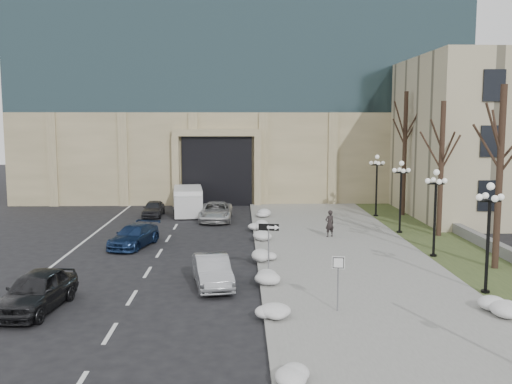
% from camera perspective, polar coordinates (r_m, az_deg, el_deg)
% --- Properties ---
extents(ground, '(160.00, 160.00, 0.00)m').
position_cam_1_polar(ground, '(18.57, 4.91, -15.94)').
color(ground, black).
rests_on(ground, ground).
extents(sidewalk, '(9.00, 40.00, 0.12)m').
position_cam_1_polar(sidewalk, '(32.28, 8.30, -5.87)').
color(sidewalk, gray).
rests_on(sidewalk, ground).
extents(curb, '(0.30, 40.00, 0.14)m').
position_cam_1_polar(curb, '(31.82, 0.25, -5.97)').
color(curb, gray).
rests_on(curb, ground).
extents(grass_strip, '(4.00, 40.00, 0.10)m').
position_cam_1_polar(grass_strip, '(34.00, 19.21, -5.55)').
color(grass_strip, '#394924').
rests_on(grass_strip, ground).
extents(stone_wall, '(0.50, 30.00, 0.70)m').
position_cam_1_polar(stone_wall, '(36.49, 21.06, -4.30)').
color(stone_wall, slate).
rests_on(stone_wall, ground).
extents(office_tower, '(40.00, 24.70, 36.00)m').
position_cam_1_polar(office_tower, '(61.60, -1.65, 17.60)').
color(office_tower, tan).
rests_on(office_tower, ground).
extents(car_a, '(2.37, 4.72, 1.54)m').
position_cam_1_polar(car_a, '(23.81, -21.12, -9.21)').
color(car_a, black).
rests_on(car_a, ground).
extents(car_b, '(2.14, 4.36, 1.37)m').
position_cam_1_polar(car_b, '(25.46, -4.40, -7.89)').
color(car_b, '#A0A3A7').
rests_on(car_b, ground).
extents(car_c, '(2.84, 4.68, 1.27)m').
position_cam_1_polar(car_c, '(33.95, -12.10, -4.32)').
color(car_c, navy).
rests_on(car_c, ground).
extents(car_d, '(2.39, 5.00, 1.38)m').
position_cam_1_polar(car_d, '(41.84, -4.03, -1.96)').
color(car_d, beige).
rests_on(car_d, ground).
extents(car_e, '(1.45, 3.59, 1.22)m').
position_cam_1_polar(car_e, '(44.41, -10.21, -1.63)').
color(car_e, '#2D2D32').
rests_on(car_e, ground).
extents(pedestrian, '(0.72, 0.61, 1.67)m').
position_cam_1_polar(pedestrian, '(35.70, 7.38, -3.14)').
color(pedestrian, black).
rests_on(pedestrian, sidewalk).
extents(box_truck, '(2.77, 6.43, 1.98)m').
position_cam_1_polar(box_truck, '(45.29, -6.80, -0.95)').
color(box_truck, silver).
rests_on(box_truck, ground).
extents(one_way_sign, '(0.98, 0.35, 2.62)m').
position_cam_1_polar(one_way_sign, '(26.00, 1.62, -4.21)').
color(one_way_sign, slate).
rests_on(one_way_sign, ground).
extents(keep_sign, '(0.48, 0.12, 2.23)m').
position_cam_1_polar(keep_sign, '(21.81, 8.22, -7.91)').
color(keep_sign, slate).
rests_on(keep_sign, ground).
extents(snow_clump_a, '(1.10, 1.60, 0.36)m').
position_cam_1_polar(snow_clump_a, '(16.45, 4.21, -17.96)').
color(snow_clump_a, silver).
rests_on(snow_clump_a, sidewalk).
extents(snow_clump_b, '(1.10, 1.60, 0.36)m').
position_cam_1_polar(snow_clump_b, '(20.89, 1.81, -12.37)').
color(snow_clump_b, silver).
rests_on(snow_clump_b, sidewalk).
extents(snow_clump_c, '(1.10, 1.60, 0.36)m').
position_cam_1_polar(snow_clump_c, '(25.56, 1.21, -8.71)').
color(snow_clump_c, silver).
rests_on(snow_clump_c, sidewalk).
extents(snow_clump_d, '(1.10, 1.60, 0.36)m').
position_cam_1_polar(snow_clump_d, '(29.84, 1.05, -6.40)').
color(snow_clump_d, silver).
rests_on(snow_clump_d, sidewalk).
extents(snow_clump_e, '(1.10, 1.60, 0.36)m').
position_cam_1_polar(snow_clump_e, '(34.28, 1.16, -4.62)').
color(snow_clump_e, silver).
rests_on(snow_clump_e, sidewalk).
extents(snow_clump_f, '(1.10, 1.60, 0.36)m').
position_cam_1_polar(snow_clump_f, '(37.97, 0.14, -3.47)').
color(snow_clump_f, silver).
rests_on(snow_clump_f, sidewalk).
extents(snow_clump_g, '(1.10, 1.60, 0.36)m').
position_cam_1_polar(snow_clump_g, '(42.59, 0.60, -2.31)').
color(snow_clump_g, silver).
rests_on(snow_clump_g, sidewalk).
extents(snow_clump_h, '(1.10, 1.60, 0.36)m').
position_cam_1_polar(snow_clump_h, '(23.78, 23.45, -10.53)').
color(snow_clump_h, silver).
rests_on(snow_clump_h, sidewalk).
extents(lamppost_a, '(1.18, 1.18, 4.76)m').
position_cam_1_polar(lamppost_a, '(25.53, 22.26, -2.88)').
color(lamppost_a, black).
rests_on(lamppost_a, ground).
extents(lamppost_b, '(1.18, 1.18, 4.76)m').
position_cam_1_polar(lamppost_b, '(31.51, 17.50, -0.87)').
color(lamppost_b, black).
rests_on(lamppost_b, ground).
extents(lamppost_c, '(1.18, 1.18, 4.76)m').
position_cam_1_polar(lamppost_c, '(37.66, 14.29, 0.49)').
color(lamppost_c, black).
rests_on(lamppost_c, ground).
extents(lamppost_d, '(1.18, 1.18, 4.76)m').
position_cam_1_polar(lamppost_d, '(43.91, 11.98, 1.47)').
color(lamppost_d, black).
rests_on(lamppost_d, ground).
extents(tree_near, '(3.20, 3.20, 9.00)m').
position_cam_1_polar(tree_near, '(29.77, 23.29, 3.76)').
color(tree_near, black).
rests_on(tree_near, ground).
extents(tree_mid, '(3.20, 3.20, 8.50)m').
position_cam_1_polar(tree_mid, '(37.19, 18.09, 4.04)').
color(tree_mid, black).
rests_on(tree_mid, ground).
extents(tree_far, '(3.20, 3.20, 9.50)m').
position_cam_1_polar(tree_far, '(44.77, 14.68, 5.44)').
color(tree_far, black).
rests_on(tree_far, ground).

